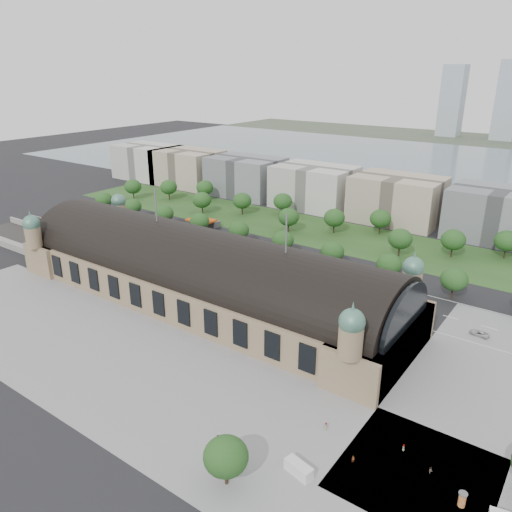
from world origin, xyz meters
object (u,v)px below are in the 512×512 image
Objects in this scene: parked_car_5 at (151,251)px; bus_mid at (253,271)px; parked_car_0 at (105,240)px; van_south at (298,468)px; traffic_car_1 at (113,220)px; bus_east at (323,290)px; petrol_station at (207,222)px; parked_car_3 at (142,246)px; traffic_car_4 at (263,269)px; pedestrian_5 at (404,448)px; traffic_car_6 at (479,333)px; traffic_car_0 at (87,227)px; parked_car_2 at (162,254)px; traffic_car_2 at (154,236)px; parked_car_1 at (146,247)px; pedestrian_1 at (353,459)px; parked_car_4 at (140,250)px; pedestrian_0 at (326,426)px; parked_car_6 at (161,253)px; pedestrian_4 at (218,438)px; traffic_car_3 at (194,245)px; advertising_column at (462,499)px; bus_west at (231,261)px; pedestrian_2 at (431,470)px; traffic_car_5 at (358,288)px.

bus_mid is at bearing 72.12° from parked_car_5.
van_south reaches higher than parked_car_0.
bus_east reaches higher than traffic_car_1.
petrol_station reaches higher than parked_car_3.
parked_car_0 is at bearing -87.56° from traffic_car_4.
pedestrian_5 is at bearing -112.18° from traffic_car_1.
bus_east reaches higher than traffic_car_6.
traffic_car_0 reaches higher than traffic_car_1.
traffic_car_0 is 0.89× the size of parked_car_2.
van_south is at bearing 24.18° from parked_car_2.
pedestrian_5 is at bearing 69.64° from traffic_car_2.
parked_car_1 is at bearing -92.43° from petrol_station.
parked_car_3 is at bearing 112.18° from pedestrian_1.
parked_car_4 is 88.38m from bus_east.
pedestrian_1 is at bearing 1.03° from traffic_car_6.
bus_east reaches higher than parked_car_0.
bus_mid is at bearing 119.84° from pedestrian_0.
traffic_car_4 reaches higher than traffic_car_2.
parked_car_6 reaches higher than pedestrian_4.
traffic_car_3 is 1.55× the size of advertising_column.
bus_mid is (41.88, -10.98, 0.82)m from traffic_car_3.
pedestrian_4 is (106.14, -72.76, -0.00)m from parked_car_4.
bus_west is at bearing 98.96° from pedestrian_1.
parked_car_6 is (13.93, -1.41, -0.02)m from parked_car_3.
traffic_car_3 is 1.18× the size of parked_car_0.
traffic_car_2 is at bearing -100.17° from traffic_car_4.
parked_car_5 is (-53.36, -11.26, -0.08)m from traffic_car_4.
traffic_car_0 is at bearing -119.97° from parked_car_4.
van_south is at bearing 163.37° from pedestrian_4.
pedestrian_2 is (5.63, -64.68, 0.08)m from traffic_car_6.
advertising_column reaches higher than parked_car_3.
pedestrian_0 is (67.30, -63.98, -0.58)m from bus_mid.
parked_car_5 is at bearing 78.21° from traffic_car_0.
traffic_car_0 is 91.06m from bus_west.
pedestrian_0 reaches higher than parked_car_0.
traffic_car_1 is 188.71m from pedestrian_0.
parked_car_1 is at bearing -79.78° from traffic_car_6.
van_south is at bearing 59.25° from traffic_car_0.
traffic_car_5 is 83.53m from pedestrian_5.
traffic_car_5 is at bearing 75.90° from parked_car_5.
parked_car_2 is 119.73m from pedestrian_4.
advertising_column reaches higher than pedestrian_1.
parked_car_1 is at bearing -87.59° from traffic_car_4.
parked_car_5 is (3.38, -42.05, -2.23)m from petrol_station.
traffic_car_5 is 89.88m from pedestrian_2.
traffic_car_0 reaches higher than traffic_car_4.
pedestrian_1 is (36.44, -80.88, 0.19)m from traffic_car_5.
traffic_car_2 is 181.67m from advertising_column.
advertising_column is (202.24, -82.94, 0.86)m from traffic_car_1.
advertising_column reaches higher than pedestrian_4.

